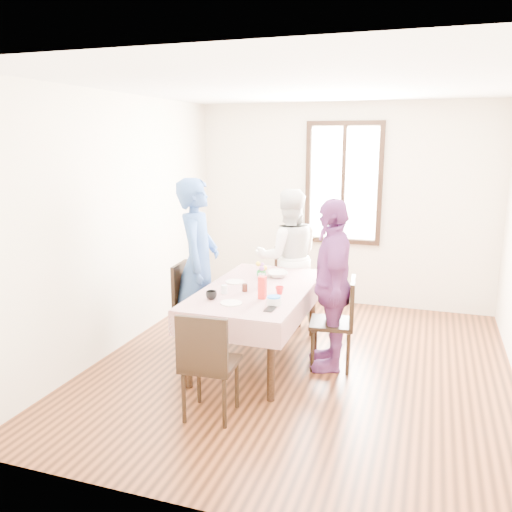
% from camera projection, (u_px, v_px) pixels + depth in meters
% --- Properties ---
extents(ground, '(4.50, 4.50, 0.00)m').
position_uv_depth(ground, '(301.00, 366.00, 5.28)').
color(ground, '#321A0E').
rests_on(ground, ground).
extents(back_wall, '(4.00, 0.00, 4.00)m').
position_uv_depth(back_wall, '(343.00, 206.00, 7.07)').
color(back_wall, beige).
rests_on(back_wall, ground).
extents(window_frame, '(1.02, 0.06, 1.62)m').
position_uv_depth(window_frame, '(343.00, 183.00, 6.98)').
color(window_frame, black).
rests_on(window_frame, back_wall).
extents(window_pane, '(0.90, 0.02, 1.50)m').
position_uv_depth(window_pane, '(344.00, 183.00, 6.99)').
color(window_pane, white).
rests_on(window_pane, back_wall).
extents(dining_table, '(0.91, 1.75, 0.75)m').
position_uv_depth(dining_table, '(258.00, 324.00, 5.38)').
color(dining_table, black).
rests_on(dining_table, ground).
extents(tablecloth, '(1.03, 1.87, 0.01)m').
position_uv_depth(tablecloth, '(258.00, 288.00, 5.30)').
color(tablecloth, '#56060B').
rests_on(tablecloth, dining_table).
extents(chair_left, '(0.45, 0.45, 0.91)m').
position_uv_depth(chair_left, '(197.00, 305.00, 5.75)').
color(chair_left, black).
rests_on(chair_left, ground).
extents(chair_right, '(0.47, 0.47, 0.91)m').
position_uv_depth(chair_right, '(332.00, 323.00, 5.18)').
color(chair_right, black).
rests_on(chair_right, ground).
extents(chair_far, '(0.46, 0.46, 0.91)m').
position_uv_depth(chair_far, '(288.00, 286.00, 6.48)').
color(chair_far, black).
rests_on(chair_far, ground).
extents(chair_near, '(0.45, 0.45, 0.91)m').
position_uv_depth(chair_near, '(210.00, 363.00, 4.25)').
color(chair_near, black).
rests_on(chair_near, ground).
extents(person_left, '(0.56, 0.74, 1.84)m').
position_uv_depth(person_left, '(198.00, 264.00, 5.64)').
color(person_left, '#2F5193').
rests_on(person_left, ground).
extents(person_far, '(0.99, 0.90, 1.66)m').
position_uv_depth(person_far, '(288.00, 257.00, 6.38)').
color(person_far, silver).
rests_on(person_far, ground).
extents(person_right, '(0.64, 1.06, 1.69)m').
position_uv_depth(person_right, '(331.00, 285.00, 5.10)').
color(person_right, '#743374').
rests_on(person_right, ground).
extents(mug_black, '(0.13, 0.13, 0.08)m').
position_uv_depth(mug_black, '(211.00, 295.00, 4.90)').
color(mug_black, black).
rests_on(mug_black, tablecloth).
extents(mug_flag, '(0.11, 0.11, 0.08)m').
position_uv_depth(mug_flag, '(280.00, 290.00, 5.07)').
color(mug_flag, red).
rests_on(mug_flag, tablecloth).
extents(mug_green, '(0.11, 0.11, 0.08)m').
position_uv_depth(mug_green, '(261.00, 274.00, 5.67)').
color(mug_green, '#0C7226').
rests_on(mug_green, tablecloth).
extents(serving_bowl, '(0.29, 0.29, 0.05)m').
position_uv_depth(serving_bowl, '(278.00, 274.00, 5.70)').
color(serving_bowl, white).
rests_on(serving_bowl, tablecloth).
extents(juice_carton, '(0.07, 0.07, 0.21)m').
position_uv_depth(juice_carton, '(262.00, 288.00, 4.91)').
color(juice_carton, red).
rests_on(juice_carton, tablecloth).
extents(butter_tub, '(0.13, 0.13, 0.07)m').
position_uv_depth(butter_tub, '(274.00, 301.00, 4.75)').
color(butter_tub, white).
rests_on(butter_tub, tablecloth).
extents(jam_jar, '(0.06, 0.06, 0.08)m').
position_uv_depth(jam_jar, '(245.00, 288.00, 5.15)').
color(jam_jar, black).
rests_on(jam_jar, tablecloth).
extents(drinking_glass, '(0.06, 0.06, 0.09)m').
position_uv_depth(drinking_glass, '(224.00, 289.00, 5.08)').
color(drinking_glass, silver).
rests_on(drinking_glass, tablecloth).
extents(smartphone, '(0.08, 0.16, 0.01)m').
position_uv_depth(smartphone, '(270.00, 309.00, 4.62)').
color(smartphone, black).
rests_on(smartphone, tablecloth).
extents(flower_vase, '(0.07, 0.07, 0.14)m').
position_uv_depth(flower_vase, '(262.00, 280.00, 5.32)').
color(flower_vase, silver).
rests_on(flower_vase, tablecloth).
extents(plate_left, '(0.20, 0.20, 0.01)m').
position_uv_depth(plate_left, '(235.00, 282.00, 5.49)').
color(plate_left, white).
rests_on(plate_left, tablecloth).
extents(plate_far, '(0.20, 0.20, 0.01)m').
position_uv_depth(plate_far, '(277.00, 271.00, 5.94)').
color(plate_far, white).
rests_on(plate_far, tablecloth).
extents(plate_near, '(0.20, 0.20, 0.01)m').
position_uv_depth(plate_near, '(231.00, 303.00, 4.78)').
color(plate_near, white).
rests_on(plate_near, tablecloth).
extents(butter_lid, '(0.12, 0.12, 0.01)m').
position_uv_depth(butter_lid, '(274.00, 297.00, 4.74)').
color(butter_lid, blue).
rests_on(butter_lid, butter_tub).
extents(flower_bunch, '(0.09, 0.09, 0.10)m').
position_uv_depth(flower_bunch, '(262.00, 269.00, 5.29)').
color(flower_bunch, yellow).
rests_on(flower_bunch, flower_vase).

